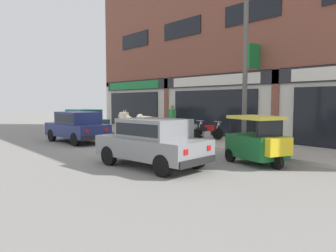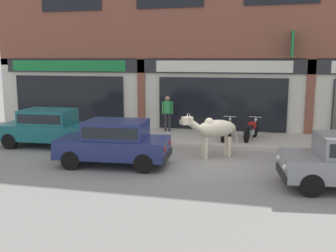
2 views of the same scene
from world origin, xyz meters
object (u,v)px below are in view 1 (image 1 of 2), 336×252
at_px(motorcycle_0, 190,131).
at_px(car_1, 152,140).
at_px(cow, 144,123).
at_px(car_0, 77,125).
at_px(pedestrian, 172,116).
at_px(car_3, 83,120).
at_px(utility_pole, 245,71).
at_px(motorcycle_1, 207,132).
at_px(auto_rickshaw, 258,144).

bearing_deg(motorcycle_0, car_1, -53.74).
bearing_deg(cow, car_0, -148.76).
bearing_deg(pedestrian, motorcycle_0, -23.20).
bearing_deg(cow, car_3, 178.30).
relative_size(motorcycle_0, utility_pole, 0.30).
xyz_separation_m(car_3, utility_pole, (10.69, 1.48, 2.29)).
distance_m(pedestrian, utility_pole, 7.38).
relative_size(motorcycle_1, utility_pole, 0.30).
bearing_deg(car_3, pedestrian, 43.01).
distance_m(auto_rickshaw, motorcycle_1, 5.21).
bearing_deg(car_3, car_1, -14.35).
xyz_separation_m(car_1, utility_pole, (0.19, 4.16, 2.29)).
distance_m(car_1, motorcycle_0, 6.38).
distance_m(cow, utility_pole, 4.94).
xyz_separation_m(auto_rickshaw, motorcycle_0, (-5.56, 2.36, -0.15)).
distance_m(car_0, utility_pole, 8.22).
bearing_deg(pedestrian, utility_pole, -17.87).
relative_size(cow, car_3, 0.52).
height_order(car_1, pedestrian, pedestrian).
height_order(cow, car_3, cow).
height_order(auto_rickshaw, utility_pole, utility_pole).
xyz_separation_m(cow, motorcycle_1, (1.16, 2.79, -0.49)).
height_order(motorcycle_1, pedestrian, pedestrian).
distance_m(cow, car_0, 3.46).
height_order(cow, car_1, cow).
height_order(motorcycle_0, motorcycle_1, same).
bearing_deg(car_1, motorcycle_1, 117.86).
bearing_deg(auto_rickshaw, utility_pole, 139.21).
height_order(car_0, motorcycle_0, car_0).
relative_size(car_3, motorcycle_1, 2.06).
relative_size(car_1, pedestrian, 2.35).
bearing_deg(car_0, cow, 31.24).
distance_m(cow, motorcycle_1, 3.06).
xyz_separation_m(car_0, car_1, (6.91, -0.70, 0.00)).
distance_m(motorcycle_0, motorcycle_1, 0.99).
bearing_deg(auto_rickshaw, car_1, -122.63).
height_order(car_1, motorcycle_0, car_1).
distance_m(auto_rickshaw, pedestrian, 9.10).
distance_m(car_0, car_3, 4.10).
height_order(car_0, motorcycle_1, car_0).
distance_m(motorcycle_1, pedestrian, 3.98).
xyz_separation_m(car_0, motorcycle_0, (3.13, 4.44, -0.30)).
bearing_deg(cow, car_1, -32.21).
bearing_deg(auto_rickshaw, motorcycle_1, 151.40).
relative_size(cow, motorcycle_1, 1.08).
xyz_separation_m(motorcycle_1, utility_pole, (2.98, -1.12, 2.59)).
height_order(cow, motorcycle_0, cow).
bearing_deg(utility_pole, pedestrian, 162.13).
relative_size(cow, car_1, 0.51).
distance_m(car_1, pedestrian, 9.14).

